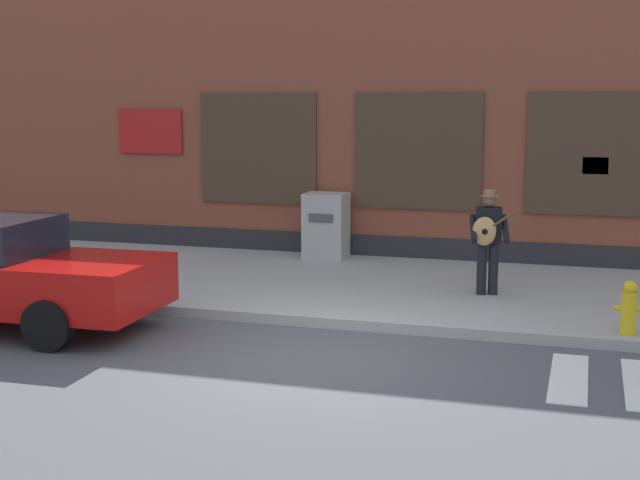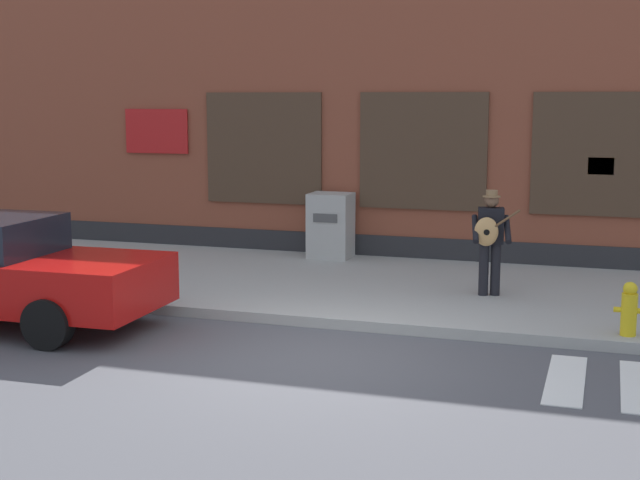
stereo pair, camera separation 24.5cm
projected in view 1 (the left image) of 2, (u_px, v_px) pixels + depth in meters
ground_plane at (317, 359)px, 10.87m from camera, size 160.00×160.00×0.00m
sidewalk at (387, 288)px, 14.57m from camera, size 28.00×5.01×0.15m
building_backdrop at (437, 99)px, 18.34m from camera, size 28.00×4.06×6.27m
busker at (488, 236)px, 13.61m from camera, size 0.76×0.62×1.62m
utility_box at (326, 225)px, 16.88m from camera, size 0.78×0.70×1.23m
fire_hydrant at (629, 308)px, 11.42m from camera, size 0.38×0.20×0.70m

